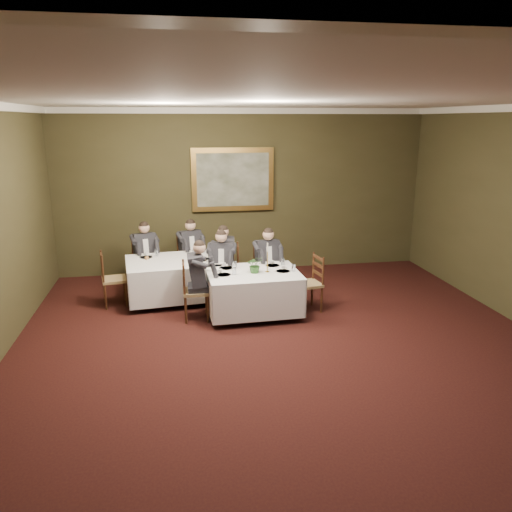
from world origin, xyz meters
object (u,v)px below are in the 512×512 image
object	(u,v)px
chair_sec_backright	(190,270)
chair_sec_endleft	(114,290)
chair_main_endleft	(196,303)
painting	(233,180)
table_second	(173,277)
diner_main_backright	(267,271)
diner_sec_backright	(190,260)
diner_sec_endright	(228,269)
diner_main_backleft	(222,274)
candlestick	(267,261)
diner_sec_backleft	(145,263)
diner_main_endleft	(196,290)
centerpiece	(255,264)
chair_sec_backleft	(146,274)
chair_sec_endright	(229,280)
chair_main_backright	(266,283)
chair_main_endright	(308,295)
chair_main_backleft	(223,286)
table_main	(253,290)

from	to	relation	value
chair_sec_backright	chair_sec_endleft	distance (m)	1.73
chair_main_endleft	painting	world-z (taller)	painting
table_second	diner_main_backright	world-z (taller)	diner_main_backright
diner_sec_backright	diner_sec_endright	size ratio (longest dim) A/B	1.00
chair_sec_backright	diner_sec_backright	xyz separation A→B (m)	(0.00, -0.01, 0.23)
diner_main_backleft	diner_sec_endright	world-z (taller)	same
chair_sec_endleft	candlestick	size ratio (longest dim) A/B	1.92
diner_sec_backright	painting	world-z (taller)	painting
diner_sec_backleft	chair_sec_endleft	bearing A→B (deg)	43.77
diner_main_endleft	centerpiece	size ratio (longest dim) A/B	4.45
chair_sec_backleft	chair_sec_endright	distance (m)	1.74
chair_main_backright	candlestick	bearing A→B (deg)	72.89
candlestick	chair_main_endleft	bearing A→B (deg)	-179.43
chair_main_backright	painting	distance (m)	2.57
centerpiece	chair_sec_endright	bearing A→B (deg)	106.12
table_second	candlestick	world-z (taller)	candlestick
candlestick	chair_main_endright	bearing A→B (deg)	4.57
chair_sec_backleft	chair_main_backright	bearing A→B (deg)	140.38
chair_main_backleft	chair_main_endright	world-z (taller)	same
chair_sec_backleft	diner_sec_backleft	xyz separation A→B (m)	(0.00, -0.01, 0.23)
chair_main_endright	diner_main_backright	bearing A→B (deg)	27.95
table_main	diner_main_backright	size ratio (longest dim) A/B	1.20
table_main	chair_sec_endright	xyz separation A→B (m)	(-0.29, 1.09, -0.17)
painting	diner_sec_endright	bearing A→B (deg)	-100.93
chair_sec_backright	diner_sec_endright	size ratio (longest dim) A/B	0.74
diner_main_backleft	chair_main_backright	world-z (taller)	diner_main_backleft
chair_sec_backright	diner_sec_backright	bearing A→B (deg)	90.00
chair_sec_backleft	centerpiece	distance (m)	2.72
diner_main_backright	diner_main_backleft	bearing A→B (deg)	-5.16
diner_sec_backright	centerpiece	xyz separation A→B (m)	(1.02, -1.91, 0.40)
diner_sec_backright	chair_sec_endright	world-z (taller)	diner_sec_backright
table_second	chair_sec_backleft	world-z (taller)	chair_sec_backleft
table_second	diner_main_backleft	xyz separation A→B (m)	(0.90, -0.20, 0.06)
chair_sec_backright	candlestick	distance (m)	2.37
centerpiece	chair_sec_backright	bearing A→B (deg)	118.13
chair_main_endleft	chair_main_endright	world-z (taller)	same
diner_sec_backleft	diner_sec_endright	xyz separation A→B (m)	(1.58, -0.69, 0.00)
chair_sec_backright	chair_sec_endright	size ratio (longest dim) A/B	1.00
chair_main_endleft	candlestick	distance (m)	1.40
diner_sec_backleft	chair_main_backleft	bearing A→B (deg)	128.97
chair_main_backright	diner_sec_backright	size ratio (longest dim) A/B	0.74
chair_main_backright	diner_main_backright	world-z (taller)	diner_main_backright
diner_sec_backleft	centerpiece	size ratio (longest dim) A/B	4.45
chair_main_backleft	diner_main_backleft	world-z (taller)	diner_main_backleft
diner_main_backleft	chair_sec_endright	world-z (taller)	diner_main_backleft
diner_main_backright	chair_sec_endright	bearing A→B (deg)	-29.61
chair_main_backright	diner_sec_endright	world-z (taller)	diner_sec_endright
chair_main_endleft	chair_sec_backright	xyz separation A→B (m)	(-0.01, 1.91, 0.00)
table_main	centerpiece	xyz separation A→B (m)	(0.03, -0.04, 0.47)
chair_main_endleft	chair_sec_backleft	size ratio (longest dim) A/B	1.00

